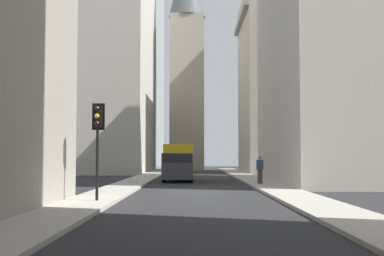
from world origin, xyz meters
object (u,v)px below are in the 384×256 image
sedan_navy (182,169)px  pedestrian (260,168)px  discarded_bottle (137,183)px  delivery_truck (179,162)px  traffic_light_foreground (98,129)px

sedan_navy → pedestrian: (-16.87, -5.52, 0.47)m
discarded_bottle → pedestrian: bearing=-83.8°
pedestrian → discarded_bottle: pedestrian is taller
delivery_truck → sedan_navy: (11.04, -0.00, -0.80)m
sedan_navy → traffic_light_foreground: traffic_light_foreground is taller
pedestrian → delivery_truck: bearing=43.4°
delivery_truck → traffic_light_foreground: (-18.29, 2.74, 1.60)m
pedestrian → discarded_bottle: 8.04m
delivery_truck → pedestrian: delivery_truck is taller
sedan_navy → discarded_bottle: bearing=172.2°
delivery_truck → pedestrian: 8.04m
discarded_bottle → traffic_light_foreground: bearing=178.4°
discarded_bottle → sedan_navy: bearing=-7.8°
pedestrian → traffic_light_foreground: bearing=146.4°
delivery_truck → discarded_bottle: bearing=160.1°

